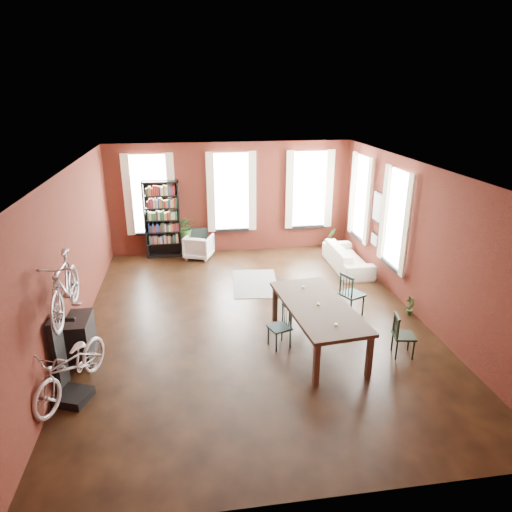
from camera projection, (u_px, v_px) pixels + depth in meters
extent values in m
plane|color=black|center=(254.00, 321.00, 9.62)|extent=(9.00, 9.00, 0.00)
cube|color=white|center=(253.00, 169.00, 8.50)|extent=(7.00, 9.00, 0.04)
cube|color=#441611|center=(231.00, 198.00, 13.23)|extent=(7.00, 0.04, 3.20)
cube|color=#441611|center=(313.00, 389.00, 4.89)|extent=(7.00, 0.04, 3.20)
cube|color=#441611|center=(70.00, 259.00, 8.58)|extent=(0.04, 9.00, 3.20)
cube|color=#441611|center=(419.00, 241.00, 9.55)|extent=(0.04, 9.00, 3.20)
cube|color=white|center=(150.00, 194.00, 12.82)|extent=(1.00, 0.04, 2.20)
cube|color=beige|center=(150.00, 195.00, 12.75)|extent=(1.40, 0.06, 2.30)
cube|color=white|center=(231.00, 192.00, 13.13)|extent=(1.00, 0.04, 2.20)
cube|color=beige|center=(232.00, 192.00, 13.07)|extent=(1.40, 0.06, 2.30)
cube|color=white|center=(309.00, 189.00, 13.45)|extent=(1.00, 0.04, 2.20)
cube|color=beige|center=(310.00, 190.00, 13.39)|extent=(1.40, 0.06, 2.30)
cube|color=white|center=(398.00, 219.00, 10.40)|extent=(0.04, 1.00, 2.20)
cube|color=beige|center=(395.00, 219.00, 10.39)|extent=(0.06, 1.40, 2.30)
cube|color=white|center=(362.00, 197.00, 12.44)|extent=(0.04, 1.00, 2.20)
cube|color=beige|center=(360.00, 198.00, 12.43)|extent=(0.06, 1.40, 2.30)
cube|color=black|center=(378.00, 207.00, 11.42)|extent=(0.04, 0.55, 0.75)
cube|color=black|center=(375.00, 240.00, 11.71)|extent=(0.04, 0.45, 0.35)
cube|color=#443529|center=(317.00, 325.00, 8.57)|extent=(1.40, 2.60, 0.85)
cube|color=#1B3C3D|center=(279.00, 327.00, 8.55)|extent=(0.48, 0.48, 0.81)
cube|color=#1C2E1B|center=(297.00, 302.00, 9.60)|extent=(0.44, 0.44, 0.78)
cube|color=black|center=(404.00, 335.00, 8.27)|extent=(0.43, 0.43, 0.81)
cube|color=#1C3E3A|center=(352.00, 294.00, 9.76)|extent=(0.58, 0.58, 0.95)
cube|color=black|center=(162.00, 219.00, 12.94)|extent=(1.00, 0.32, 2.20)
imported|color=silver|center=(199.00, 245.00, 13.05)|extent=(0.92, 0.89, 0.75)
imported|color=beige|center=(348.00, 254.00, 12.30)|extent=(0.61, 2.08, 0.81)
cube|color=black|center=(255.00, 283.00, 11.44)|extent=(1.25, 1.85, 0.01)
cube|color=black|center=(74.00, 397.00, 7.16)|extent=(0.62, 0.62, 0.14)
cube|color=black|center=(59.00, 354.00, 7.25)|extent=(0.16, 0.60, 1.30)
cube|color=black|center=(80.00, 338.00, 8.19)|extent=(0.40, 0.80, 0.80)
cube|color=black|center=(187.00, 246.00, 13.33)|extent=(0.27, 0.27, 0.51)
imported|color=#306026|center=(330.00, 244.00, 13.84)|extent=(0.47, 0.71, 0.30)
imported|color=#265120|center=(409.00, 312.00, 9.85)|extent=(0.32, 0.47, 0.15)
imported|color=beige|center=(67.00, 342.00, 6.85)|extent=(0.93, 1.11, 1.79)
imported|color=#A5A8AD|center=(61.00, 267.00, 6.77)|extent=(0.47, 1.00, 1.66)
imported|color=#2D5F26|center=(186.00, 230.00, 13.13)|extent=(0.65, 0.71, 0.52)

